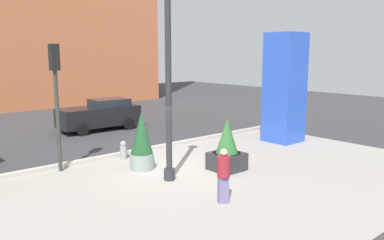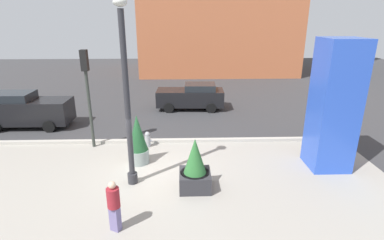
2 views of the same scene
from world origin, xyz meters
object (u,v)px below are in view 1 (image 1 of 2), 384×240
potted_plant_mid_plaza (142,142)px  fire_hydrant (123,150)px  art_pillar_blue (284,88)px  traffic_light_corner (56,87)px  potted_plant_curbside (227,148)px  lamp_post (168,87)px  car_curb_east (100,115)px  pedestrian_on_sidewalk (223,173)px

potted_plant_mid_plaza → fire_hydrant: size_ratio=2.80×
art_pillar_blue → traffic_light_corner: 10.28m
potted_plant_curbside → potted_plant_mid_plaza: potted_plant_mid_plaza is taller
lamp_post → traffic_light_corner: 4.09m
art_pillar_blue → potted_plant_mid_plaza: size_ratio=2.44×
fire_hydrant → potted_plant_curbside: bearing=-60.9°
fire_hydrant → traffic_light_corner: (-2.54, 0.09, 2.65)m
car_curb_east → art_pillar_blue: bearing=-57.6°
lamp_post → art_pillar_blue: lamp_post is taller
lamp_post → potted_plant_mid_plaza: size_ratio=3.04×
lamp_post → potted_plant_curbside: 3.27m
art_pillar_blue → car_curb_east: size_ratio=1.16×
traffic_light_corner → pedestrian_on_sidewalk: traffic_light_corner is taller
traffic_light_corner → pedestrian_on_sidewalk: bearing=-69.3°
potted_plant_curbside → car_curb_east: size_ratio=0.43×
traffic_light_corner → fire_hydrant: bearing=-2.0°
lamp_post → art_pillar_blue: 7.78m
potted_plant_mid_plaza → car_curb_east: bearing=72.6°
art_pillar_blue → lamp_post: bearing=-171.8°
traffic_light_corner → potted_plant_mid_plaza: bearing=-36.3°
potted_plant_curbside → potted_plant_mid_plaza: 3.08m
pedestrian_on_sidewalk → traffic_light_corner: bearing=110.7°
traffic_light_corner → art_pillar_blue: bearing=-12.7°
art_pillar_blue → potted_plant_curbside: 5.89m
art_pillar_blue → car_curb_east: art_pillar_blue is taller
lamp_post → car_curb_east: bearing=75.4°
potted_plant_curbside → fire_hydrant: 4.26m
potted_plant_curbside → art_pillar_blue: bearing=15.9°
potted_plant_mid_plaza → traffic_light_corner: 3.53m
pedestrian_on_sidewalk → fire_hydrant: bearing=87.1°
car_curb_east → potted_plant_curbside: bearing=-91.0°
lamp_post → traffic_light_corner: bearing=124.8°
lamp_post → car_curb_east: size_ratio=1.45×
art_pillar_blue → traffic_light_corner: size_ratio=1.14×
potted_plant_mid_plaza → traffic_light_corner: traffic_light_corner is taller
fire_hydrant → traffic_light_corner: 3.67m
art_pillar_blue → pedestrian_on_sidewalk: (-7.77, -3.70, -1.68)m
potted_plant_mid_plaza → fire_hydrant: potted_plant_mid_plaza is taller
lamp_post → fire_hydrant: size_ratio=8.50×
art_pillar_blue → car_curb_east: bearing=122.4°
lamp_post → car_curb_east: 9.94m
lamp_post → art_pillar_blue: bearing=8.2°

